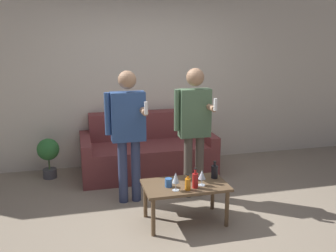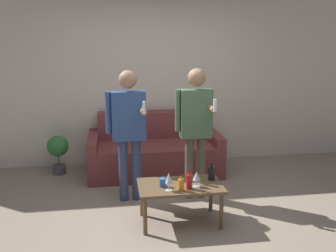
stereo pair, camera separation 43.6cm
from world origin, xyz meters
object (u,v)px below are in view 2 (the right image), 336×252
object	(u,v)px
person_standing_left	(128,126)
person_standing_right	(196,123)
bottle_orange	(189,181)
couch	(154,151)
coffee_table	(180,189)

from	to	relation	value
person_standing_left	person_standing_right	distance (m)	0.81
bottle_orange	person_standing_right	xyz separation A→B (m)	(0.23, 0.75, 0.44)
couch	coffee_table	world-z (taller)	couch
coffee_table	person_standing_right	bearing A→B (deg)	64.70
coffee_table	person_standing_left	world-z (taller)	person_standing_left
person_standing_right	coffee_table	bearing A→B (deg)	-115.30
couch	bottle_orange	size ratio (longest dim) A/B	8.83
person_standing_right	bottle_orange	bearing A→B (deg)	-106.79
bottle_orange	person_standing_right	bearing A→B (deg)	73.21
coffee_table	person_standing_right	xyz separation A→B (m)	(0.30, 0.62, 0.58)
couch	coffee_table	xyz separation A→B (m)	(0.10, -1.64, 0.07)
couch	bottle_orange	world-z (taller)	couch
coffee_table	person_standing_left	xyz separation A→B (m)	(-0.51, 0.66, 0.56)
coffee_table	person_standing_left	bearing A→B (deg)	127.47
bottle_orange	person_standing_left	size ratio (longest dim) A/B	0.14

